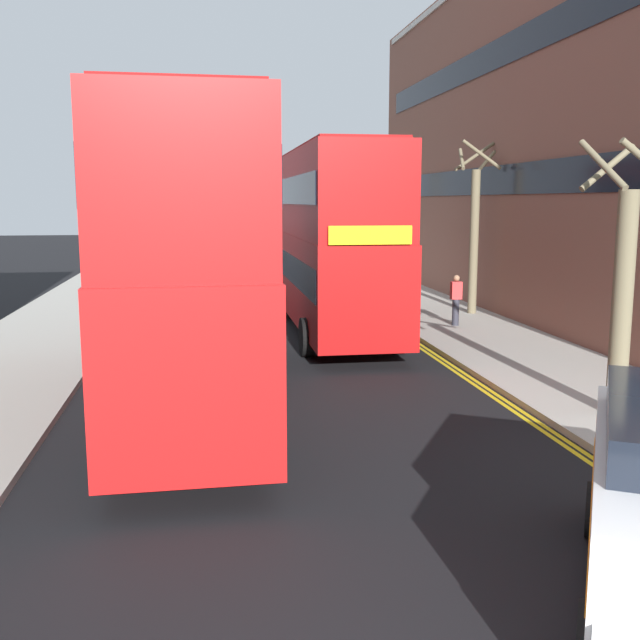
% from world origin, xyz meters
% --- Properties ---
extents(sidewalk_right, '(4.00, 80.00, 0.14)m').
position_xyz_m(sidewalk_right, '(6.50, 16.00, 0.07)').
color(sidewalk_right, '#ADA89E').
rests_on(sidewalk_right, ground).
extents(sidewalk_left, '(4.00, 80.00, 0.14)m').
position_xyz_m(sidewalk_left, '(-6.50, 16.00, 0.07)').
color(sidewalk_left, '#ADA89E').
rests_on(sidewalk_left, ground).
extents(kerb_line_outer, '(0.10, 56.00, 0.01)m').
position_xyz_m(kerb_line_outer, '(4.40, 14.00, 0.00)').
color(kerb_line_outer, yellow).
rests_on(kerb_line_outer, ground).
extents(kerb_line_inner, '(0.10, 56.00, 0.01)m').
position_xyz_m(kerb_line_inner, '(4.24, 14.00, 0.00)').
color(kerb_line_inner, yellow).
rests_on(kerb_line_inner, ground).
extents(double_decker_bus_away, '(2.95, 10.85, 5.64)m').
position_xyz_m(double_decker_bus_away, '(-2.05, 11.57, 3.03)').
color(double_decker_bus_away, red).
rests_on(double_decker_bus_away, ground).
extents(double_decker_bus_oncoming, '(2.84, 10.82, 5.64)m').
position_xyz_m(double_decker_bus_oncoming, '(2.20, 19.38, 3.03)').
color(double_decker_bus_oncoming, '#B20F0F').
rests_on(double_decker_bus_oncoming, ground).
extents(pedestrian_far, '(0.34, 0.22, 1.62)m').
position_xyz_m(pedestrian_far, '(6.22, 19.37, 0.99)').
color(pedestrian_far, '#2D2D38').
rests_on(pedestrian_far, sidewalk_right).
extents(street_tree_near, '(1.62, 1.68, 6.00)m').
position_xyz_m(street_tree_near, '(7.68, 21.80, 3.07)').
color(street_tree_near, '#6B6047').
rests_on(street_tree_near, sidewalk_right).
extents(street_tree_mid, '(1.89, 1.86, 6.78)m').
position_xyz_m(street_tree_mid, '(5.60, 37.64, 3.23)').
color(street_tree_mid, '#6B6047').
rests_on(street_tree_mid, sidewalk_right).
extents(street_tree_far, '(1.72, 1.68, 5.21)m').
position_xyz_m(street_tree_far, '(5.86, 9.38, 2.55)').
color(street_tree_far, '#6B6047').
rests_on(street_tree_far, sidewalk_right).
extents(townhouse_terrace_right, '(10.08, 28.00, 12.63)m').
position_xyz_m(townhouse_terrace_right, '(13.50, 23.45, 6.32)').
color(townhouse_terrace_right, brown).
rests_on(townhouse_terrace_right, ground).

